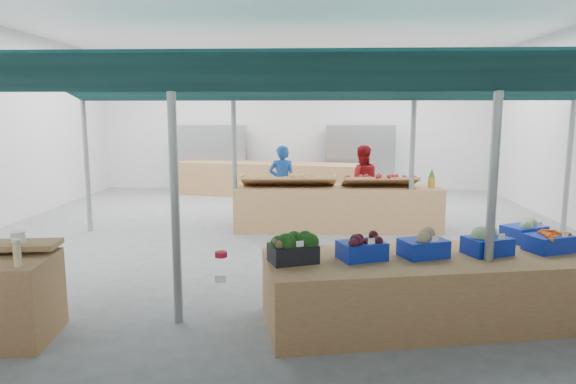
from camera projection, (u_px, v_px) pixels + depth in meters
The scene contains 22 objects.
floor at pixel (283, 239), 9.87m from camera, with size 13.00×13.00×0.00m, color slate.
hall at pixel (287, 101), 10.88m from camera, with size 13.00×13.00×13.00m.
pole_grid at pixel (326, 152), 7.83m from camera, with size 10.00×4.60×3.00m.
awnings at pixel (327, 87), 7.68m from camera, with size 9.50×7.08×0.30m.
back_shelving_left at pixel (213, 159), 15.75m from camera, with size 2.00×0.50×2.00m, color #B23F33.
back_shelving_right at pixel (360, 159), 15.55m from camera, with size 2.00×0.50×2.00m, color #B23F33.
veg_counter at pixel (440, 288), 5.95m from camera, with size 4.01×1.34×0.78m, color #8B5D3C.
fruit_counter at pixel (337, 208), 10.60m from camera, with size 4.19×1.00×0.90m, color #8B5D3C.
far_counter at pixel (268, 179), 14.89m from camera, with size 5.34×1.07×0.96m, color #8B5D3C.
vendor_left at pixel (282, 182), 11.68m from camera, with size 0.61×0.40×1.68m, color #18459E.
vendor_right at pixel (361, 182), 11.60m from camera, with size 0.81×0.63×1.68m, color maroon.
crate_broccoli at pixel (293, 248), 5.62m from camera, with size 0.59×0.51×0.35m.
crate_beets at pixel (362, 248), 5.73m from camera, with size 0.59×0.51×0.29m.
crate_celeriac at pixel (423, 244), 5.83m from camera, with size 0.59×0.51×0.31m.
crate_cabbage at pixel (487, 241), 5.94m from camera, with size 0.59×0.51×0.35m.
crate_carrots at pixel (549, 242), 6.06m from camera, with size 0.59×0.51×0.29m.
sparrow at pixel (278, 244), 5.45m from camera, with size 0.12×0.09×0.11m.
pole_ribbon at pixel (221, 257), 4.78m from camera, with size 0.12×0.12×0.28m.
apple_heap_yellow at pixel (289, 179), 10.43m from camera, with size 1.93×0.80×0.27m.
apple_heap_red at pixel (380, 179), 10.39m from camera, with size 1.53×0.78×0.27m.
pineapple at pixel (432, 179), 10.37m from camera, with size 0.14×0.14×0.39m.
crate_extra at pixel (524, 230), 6.54m from camera, with size 0.61×0.55×0.32m.
Camera 1 is at (0.52, -9.60, 2.41)m, focal length 32.00 mm.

